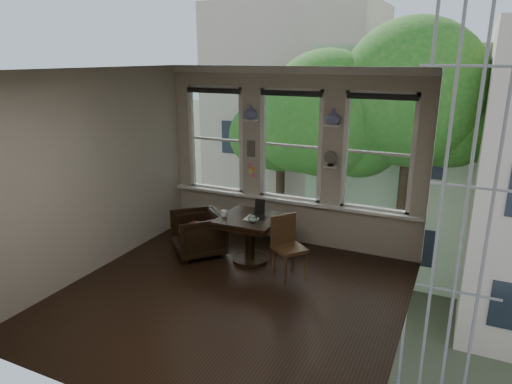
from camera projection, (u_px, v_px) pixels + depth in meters
The scene contains 25 objects.
ground at pixel (231, 296), 6.24m from camera, with size 4.50×4.50×0.00m, color black.
ceiling at pixel (226, 69), 5.38m from camera, with size 4.50×4.50×0.00m, color silver.
wall_back at pixel (291, 157), 7.76m from camera, with size 4.50×4.50×0.00m, color #BAB09F.
wall_front at pixel (102, 259), 3.86m from camera, with size 4.50×4.50×0.00m, color #BAB09F.
wall_left at pixel (94, 173), 6.72m from camera, with size 4.50×4.50×0.00m, color #BAB09F.
wall_right at pixel (413, 216), 4.90m from camera, with size 4.50×4.50×0.00m, color #BAB09F.
window_left at pixel (217, 139), 8.29m from camera, with size 1.10×0.12×1.90m, color white, non-canonical shape.
window_center at pixel (292, 146), 7.71m from camera, with size 1.10×0.12×1.90m, color white, non-canonical shape.
window_right at pixel (379, 153), 7.12m from camera, with size 1.10×0.12×1.90m, color white, non-canonical shape.
shelf_left at pixel (250, 120), 7.80m from camera, with size 0.26×0.16×0.03m, color white.
shelf_right at pixel (333, 125), 7.21m from camera, with size 0.26×0.16×0.03m, color white.
intercom at pixel (251, 149), 7.97m from camera, with size 0.14×0.06×0.28m, color #59544F.
sticky_notes at pixel (251, 168), 8.07m from camera, with size 0.16×0.01×0.24m, color pink, non-canonical shape.
desk_fan at pixel (331, 161), 7.36m from camera, with size 0.20×0.20×0.24m, color #59544F, non-canonical shape.
vase_left at pixel (250, 112), 7.76m from camera, with size 0.24×0.24×0.25m, color silver.
vase_right at pixel (333, 116), 7.17m from camera, with size 0.24×0.24×0.25m, color silver.
table at pixel (250, 240), 7.19m from camera, with size 0.90×0.90×0.75m, color black, non-canonical shape.
armchair_left at pixel (198, 234), 7.47m from camera, with size 0.77×0.79×0.72m, color black.
cushion_red at pixel (198, 228), 7.44m from camera, with size 0.45×0.45×0.06m, color maroon.
side_chair_right at pixel (290, 248), 6.65m from camera, with size 0.42×0.42×0.92m, color #432E18, non-canonical shape.
laptop at pixel (255, 216), 7.09m from camera, with size 0.30×0.19×0.02m, color black.
mug at pixel (224, 213), 7.09m from camera, with size 0.11×0.11×0.10m, color white.
drinking_glass at pixel (253, 220), 6.83m from camera, with size 0.13×0.13×0.10m, color white.
tablet at pixel (260, 206), 7.26m from camera, with size 0.16×0.02×0.22m, color black.
papers at pixel (253, 218), 7.05m from camera, with size 0.22×0.30×0.00m, color silver.
Camera 1 is at (2.67, -4.90, 3.15)m, focal length 32.00 mm.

